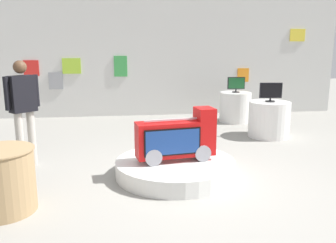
# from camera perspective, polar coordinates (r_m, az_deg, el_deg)

# --- Properties ---
(ground_plane) EXTENTS (30.00, 30.00, 0.00)m
(ground_plane) POSITION_cam_1_polar(r_m,az_deg,el_deg) (5.07, 3.88, -9.86)
(ground_plane) COLOR gray
(back_wall_display) EXTENTS (10.12, 0.13, 3.37)m
(back_wall_display) POSITION_cam_1_polar(r_m,az_deg,el_deg) (9.77, -1.76, 10.85)
(back_wall_display) COLOR silver
(back_wall_display) RESTS_ON ground
(main_display_pedestal) EXTENTS (1.77, 1.77, 0.24)m
(main_display_pedestal) POSITION_cam_1_polar(r_m,az_deg,el_deg) (5.31, 1.19, -7.45)
(main_display_pedestal) COLOR silver
(main_display_pedestal) RESTS_ON ground
(novelty_firetruck_tv) EXTENTS (1.19, 0.52, 0.77)m
(novelty_firetruck_tv) POSITION_cam_1_polar(r_m,az_deg,el_deg) (5.18, 1.47, -2.94)
(novelty_firetruck_tv) COLOR gray
(novelty_firetruck_tv) RESTS_ON main_display_pedestal
(display_pedestal_left_rear) EXTENTS (0.86, 0.86, 0.75)m
(display_pedestal_left_rear) POSITION_cam_1_polar(r_m,az_deg,el_deg) (7.78, 15.96, 0.36)
(display_pedestal_left_rear) COLOR silver
(display_pedestal_left_rear) RESTS_ON ground
(tv_on_left_rear) EXTENTS (0.47, 0.20, 0.40)m
(tv_on_left_rear) POSITION_cam_1_polar(r_m,az_deg,el_deg) (7.69, 16.23, 4.65)
(tv_on_left_rear) COLOR black
(tv_on_left_rear) RESTS_ON display_pedestal_left_rear
(display_pedestal_center_rear) EXTENTS (0.78, 0.78, 0.75)m
(display_pedestal_center_rear) POSITION_cam_1_polar(r_m,az_deg,el_deg) (9.14, 10.77, 2.31)
(display_pedestal_center_rear) COLOR silver
(display_pedestal_center_rear) RESTS_ON ground
(tv_on_center_rear) EXTENTS (0.43, 0.19, 0.38)m
(tv_on_center_rear) POSITION_cam_1_polar(r_m,az_deg,el_deg) (9.06, 10.92, 5.94)
(tv_on_center_rear) COLOR black
(tv_on_center_rear) RESTS_ON display_pedestal_center_rear
(side_table_round) EXTENTS (0.79, 0.79, 0.75)m
(side_table_round) POSITION_cam_1_polar(r_m,az_deg,el_deg) (4.55, -25.32, -8.52)
(side_table_round) COLOR #9E7F56
(side_table_round) RESTS_ON ground
(shopper_browsing_near_truck) EXTENTS (0.43, 0.41, 1.68)m
(shopper_browsing_near_truck) POSITION_cam_1_polar(r_m,az_deg,el_deg) (5.94, -22.29, 2.40)
(shopper_browsing_near_truck) COLOR #B2ADA3
(shopper_browsing_near_truck) RESTS_ON ground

